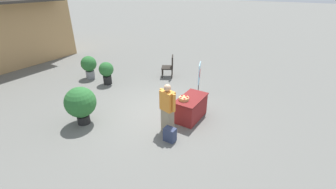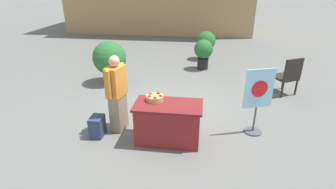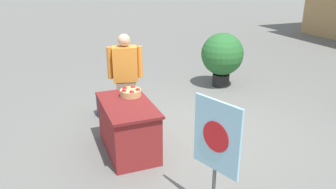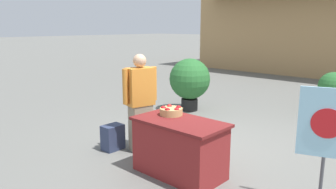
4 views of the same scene
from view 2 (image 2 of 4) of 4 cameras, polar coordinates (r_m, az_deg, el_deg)
name	(u,v)px [view 2 (image 2 of 4)]	position (r m, az deg, el deg)	size (l,w,h in m)	color
ground_plane	(164,112)	(6.25, -0.88, -3.85)	(120.00, 120.00, 0.00)	slate
display_table	(168,122)	(5.05, 0.05, -6.07)	(1.28, 0.70, 0.78)	maroon
apple_basket	(155,98)	(5.00, -2.89, -0.69)	(0.33, 0.33, 0.13)	tan
person_visitor	(117,94)	(5.32, -11.04, 0.13)	(0.35, 0.60, 1.59)	gray
backpack	(97,126)	(5.45, -15.14, -6.71)	(0.24, 0.34, 0.42)	#2D3856
poster_board	(258,99)	(5.42, 18.92, -0.89)	(0.58, 0.36, 1.37)	#4C4C51
patio_chair	(288,75)	(7.66, 24.69, 3.94)	(0.75, 0.75, 1.05)	#28231E
potted_plant_near_right	(206,43)	(10.34, 8.26, 11.09)	(0.72, 0.72, 1.08)	gray
potted_plant_far_right	(110,59)	(7.97, -12.61, 7.61)	(0.98, 0.98, 1.27)	black
potted_plant_far_left	(203,52)	(9.15, 7.71, 9.25)	(0.64, 0.64, 1.03)	black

